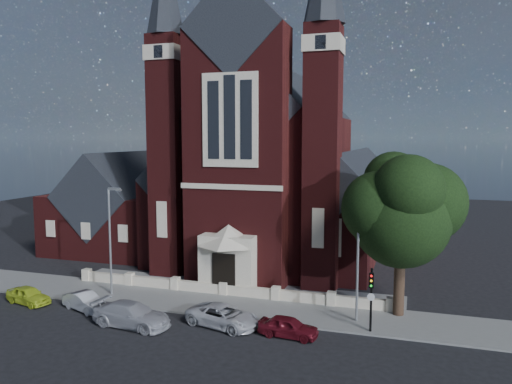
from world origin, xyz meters
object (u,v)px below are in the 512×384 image
at_px(car_lime_van, 28,295).
at_px(church, 281,172).
at_px(street_lamp_right, 359,252).
at_px(street_tree, 403,212).
at_px(street_lamp_left, 111,235).
at_px(traffic_signal, 371,292).
at_px(parish_hall, 122,211).
at_px(car_dark_red, 288,327).
at_px(car_silver_b, 132,315).
at_px(car_white_suv, 223,316).
at_px(car_silver_a, 85,302).

bearing_deg(car_lime_van, church, -15.92).
bearing_deg(car_lime_van, street_lamp_right, -68.09).
distance_m(street_tree, street_lamp_left, 20.71).
distance_m(traffic_signal, car_lime_van, 23.67).
relative_size(parish_hall, car_dark_red, 3.40).
height_order(parish_hall, car_silver_b, parish_hall).
height_order(street_lamp_right, car_lime_van, street_lamp_right).
height_order(car_lime_van, car_dark_red, car_lime_van).
relative_size(street_lamp_left, traffic_signal, 2.02).
height_order(street_lamp_right, car_dark_red, street_lamp_right).
height_order(street_lamp_left, car_silver_b, street_lamp_left).
xyz_separation_m(street_tree, street_lamp_left, (-20.51, -1.71, -2.36)).
relative_size(traffic_signal, car_white_suv, 0.83).
bearing_deg(street_lamp_right, car_white_suv, -157.96).
bearing_deg(car_lime_van, street_tree, -65.15).
relative_size(street_lamp_left, car_silver_a, 2.18).
xyz_separation_m(parish_hall, street_lamp_left, (8.09, -14.00, 0.59)).
height_order(parish_hall, traffic_signal, parish_hall).
height_order(parish_hall, car_lime_van, parish_hall).
xyz_separation_m(street_lamp_left, traffic_signal, (18.91, -1.57, -2.02)).
relative_size(street_lamp_right, car_silver_a, 2.18).
xyz_separation_m(traffic_signal, car_silver_b, (-14.26, -3.34, -1.84)).
relative_size(street_tree, street_lamp_right, 1.32).
height_order(street_lamp_left, car_lime_van, street_lamp_left).
height_order(parish_hall, car_silver_a, parish_hall).
distance_m(street_tree, car_lime_van, 26.41).
height_order(car_white_suv, car_dark_red, car_white_suv).
relative_size(car_silver_a, car_dark_red, 1.03).
height_order(traffic_signal, car_dark_red, traffic_signal).
height_order(church, traffic_signal, church).
xyz_separation_m(church, parish_hall, (-16.00, -4.94, -4.17)).
bearing_deg(street_lamp_left, car_silver_a, -88.45).
bearing_deg(car_silver_b, street_lamp_left, 48.74).
xyz_separation_m(parish_hall, street_lamp_right, (26.09, -14.00, 0.59)).
bearing_deg(car_lime_van, parish_hall, 24.64).
bearing_deg(traffic_signal, car_silver_a, -174.63).
xyz_separation_m(traffic_signal, car_white_suv, (-8.81, -1.62, -1.92)).
bearing_deg(car_white_suv, street_tree, -50.21).
bearing_deg(car_dark_red, traffic_signal, -62.13).
height_order(church, car_lime_van, church).
bearing_deg(car_lime_van, street_lamp_left, -40.21).
bearing_deg(car_silver_b, car_dark_red, -76.60).
xyz_separation_m(traffic_signal, car_lime_van, (-23.52, -1.83, -1.97)).
bearing_deg(car_silver_b, car_white_suv, -67.24).
bearing_deg(street_lamp_right, street_lamp_left, 180.00).
relative_size(street_tree, traffic_signal, 2.67).
distance_m(street_tree, car_dark_red, 10.29).
bearing_deg(church, traffic_signal, -61.80).
relative_size(parish_hall, car_lime_van, 3.38).
relative_size(church, street_tree, 3.26).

